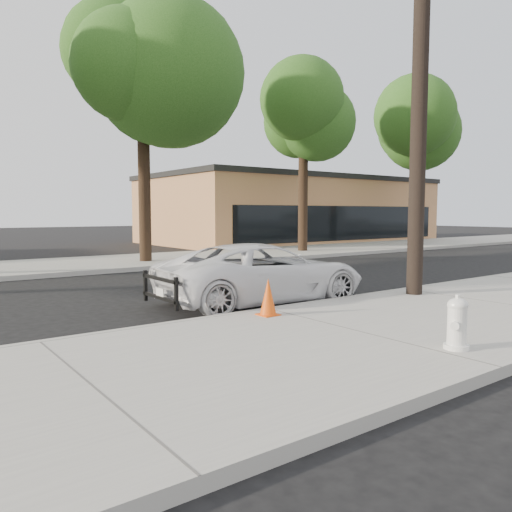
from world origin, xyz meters
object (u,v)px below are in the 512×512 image
object	(u,v)px
utility_pole	(420,81)
traffic_cone	(268,297)
police_cruiser	(263,273)
fire_hydrant	(457,324)

from	to	relation	value
utility_pole	traffic_cone	distance (m)	5.81
utility_pole	police_cruiser	size ratio (longest dim) A/B	1.96
utility_pole	fire_hydrant	xyz separation A→B (m)	(-3.32, -3.05, -4.22)
utility_pole	police_cruiser	xyz separation A→B (m)	(-2.79, 1.79, -4.06)
police_cruiser	traffic_cone	world-z (taller)	police_cruiser
utility_pole	police_cruiser	world-z (taller)	utility_pole
police_cruiser	fire_hydrant	distance (m)	4.88
police_cruiser	traffic_cone	distance (m)	2.06
utility_pole	police_cruiser	distance (m)	5.24
fire_hydrant	utility_pole	bearing A→B (deg)	20.36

